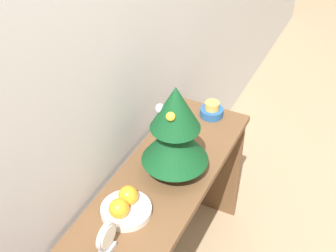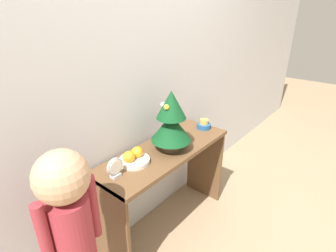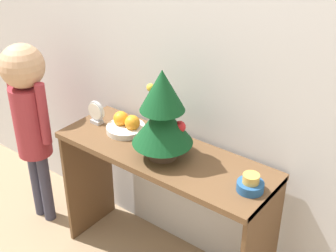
% 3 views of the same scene
% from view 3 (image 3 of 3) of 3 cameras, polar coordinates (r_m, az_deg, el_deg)
% --- Properties ---
extents(back_wall, '(7.00, 0.05, 2.50)m').
position_cam_3_polar(back_wall, '(2.21, 3.28, 10.89)').
color(back_wall, silver).
rests_on(back_wall, ground_plane).
extents(console_table, '(1.13, 0.39, 0.73)m').
position_cam_3_polar(console_table, '(2.35, -0.54, -6.71)').
color(console_table, brown).
rests_on(console_table, ground_plane).
extents(mini_tree, '(0.29, 0.29, 0.44)m').
position_cam_3_polar(mini_tree, '(2.11, -0.68, 1.46)').
color(mini_tree, '#4C3828').
rests_on(mini_tree, console_table).
extents(fruit_bowl, '(0.20, 0.20, 0.10)m').
position_cam_3_polar(fruit_bowl, '(2.42, -5.12, 0.11)').
color(fruit_bowl, silver).
rests_on(fruit_bowl, console_table).
extents(singing_bowl, '(0.12, 0.12, 0.08)m').
position_cam_3_polar(singing_bowl, '(2.02, 10.02, -7.01)').
color(singing_bowl, '#235189').
rests_on(singing_bowl, console_table).
extents(desk_clock, '(0.11, 0.04, 0.13)m').
position_cam_3_polar(desk_clock, '(2.51, -8.78, 1.62)').
color(desk_clock, '#B2B2B7').
rests_on(desk_clock, console_table).
extents(child_figure, '(0.31, 0.24, 1.13)m').
position_cam_3_polar(child_figure, '(2.72, -16.61, 2.10)').
color(child_figure, '#38384C').
rests_on(child_figure, ground_plane).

